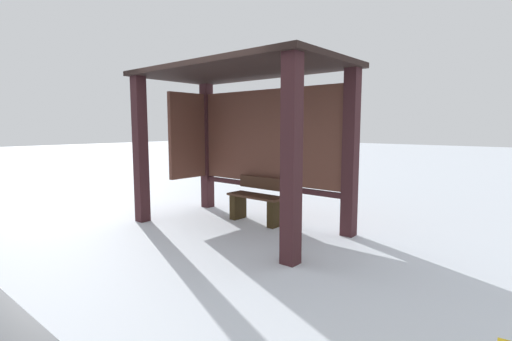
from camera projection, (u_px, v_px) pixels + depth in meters
name	position (u px, v px, depth m)	size (l,w,h in m)	color
ground_plane	(238.00, 228.00, 5.79)	(60.00, 60.00, 0.00)	white
bus_shelter	(242.00, 118.00, 5.84)	(3.33, 1.78, 2.45)	#391D20
bench_left_inside	(257.00, 202.00, 6.09)	(1.01, 0.35, 0.74)	#40281C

